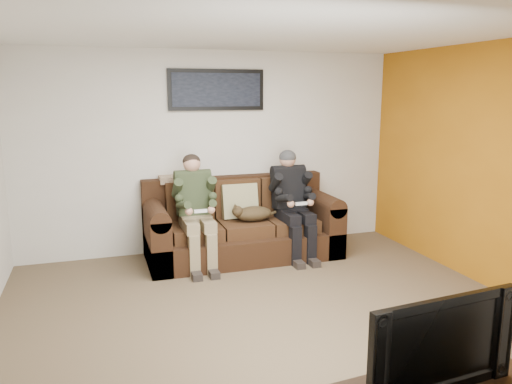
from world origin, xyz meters
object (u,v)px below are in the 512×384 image
object	(u,v)px
sofa	(241,227)
cat	(252,213)
framed_poster	(217,90)
person_right	(292,197)
television	(431,338)
person_left	(195,204)

from	to	relation	value
sofa	cat	xyz separation A→B (m)	(0.10, -0.18, 0.21)
sofa	framed_poster	bearing A→B (deg)	117.76
person_right	framed_poster	xyz separation A→B (m)	(-0.82, 0.58, 1.33)
person_right	television	bearing A→B (deg)	-99.47
person_left	person_right	distance (m)	1.24
television	framed_poster	bearing A→B (deg)	88.04
sofa	framed_poster	size ratio (longest dim) A/B	1.93
person_right	television	world-z (taller)	person_right
cat	framed_poster	distance (m)	1.65
sofa	person_left	bearing A→B (deg)	-161.96
person_left	television	bearing A→B (deg)	-79.77
television	person_right	bearing A→B (deg)	75.48
sofa	framed_poster	world-z (taller)	framed_poster
framed_poster	person_right	bearing A→B (deg)	-35.30
sofa	cat	size ratio (longest dim) A/B	3.66
sofa	television	world-z (taller)	television
cat	framed_poster	xyz separation A→B (m)	(-0.30, 0.56, 1.52)
cat	television	size ratio (longest dim) A/B	0.67
sofa	cat	world-z (taller)	sofa
sofa	framed_poster	distance (m)	1.78
person_right	cat	distance (m)	0.55
cat	television	distance (m)	3.61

